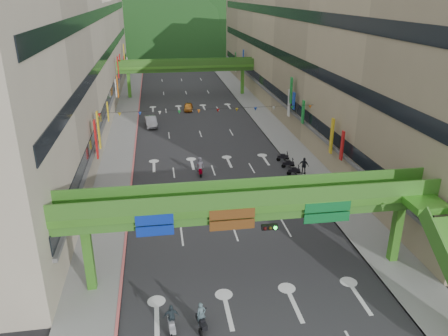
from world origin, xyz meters
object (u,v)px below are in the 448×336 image
Objects in this scene: car_silver at (151,122)px; pedestrian_red at (326,193)px; scooter_rider_near at (201,318)px; overpass_near at (267,213)px; car_yellow at (188,107)px; scooter_rider_mid at (208,207)px.

car_silver is 2.98× the size of pedestrian_red.
pedestrian_red reaches higher than car_silver.
scooter_rider_near is at bearing -158.73° from pedestrian_red.
overpass_near reaches higher than car_silver.
car_yellow is (-1.60, 48.28, -4.58)m from overpass_near.
car_yellow is (1.21, 38.58, -0.38)m from scooter_rider_mid.
overpass_near is 48.52m from car_yellow.
scooter_rider_near is 1.22× the size of pedestrian_red.
overpass_near is at bearing -81.93° from car_yellow.
car_yellow is at bearing 91.89° from overpass_near.
scooter_rider_near is 0.41× the size of car_silver.
overpass_near is 10.93m from scooter_rider_mid.
scooter_rider_near reaches higher than car_yellow.
overpass_near is at bearing -73.85° from scooter_rider_mid.
scooter_rider_mid reaches higher than scooter_rider_near.
scooter_rider_near is at bearing -87.47° from car_yellow.
scooter_rider_near is 0.97× the size of scooter_rider_mid.
overpass_near reaches higher than scooter_rider_mid.
scooter_rider_mid is 0.42× the size of car_silver.
scooter_rider_mid reaches higher than pedestrian_red.
scooter_rider_mid is 11.78m from pedestrian_red.
overpass_near is 7.65× the size of car_yellow.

